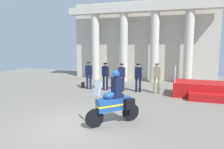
% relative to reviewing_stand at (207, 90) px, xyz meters
% --- Properties ---
extents(ground_plane, '(28.00, 28.00, 0.00)m').
position_rel_reviewing_stand_xyz_m(ground_plane, '(-4.70, -5.79, -0.37)').
color(ground_plane, gray).
extents(colonnade_backdrop, '(11.15, 1.46, 6.08)m').
position_rel_reviewing_stand_xyz_m(colonnade_backdrop, '(-4.41, 4.12, 2.88)').
color(colonnade_backdrop, beige).
rests_on(colonnade_backdrop, ground_plane).
extents(reviewing_stand, '(3.46, 2.12, 1.68)m').
position_rel_reviewing_stand_xyz_m(reviewing_stand, '(0.00, 0.00, 0.00)').
color(reviewing_stand, '#B71414').
rests_on(reviewing_stand, ground_plane).
extents(officer_in_row_0, '(0.40, 0.26, 1.70)m').
position_rel_reviewing_stand_xyz_m(officer_in_row_0, '(-6.82, -0.13, 0.63)').
color(officer_in_row_0, '#141938').
rests_on(officer_in_row_0, ground_plane).
extents(officer_in_row_1, '(0.40, 0.26, 1.68)m').
position_rel_reviewing_stand_xyz_m(officer_in_row_1, '(-5.73, -0.09, 0.62)').
color(officer_in_row_1, black).
rests_on(officer_in_row_1, ground_plane).
extents(officer_in_row_2, '(0.40, 0.26, 1.65)m').
position_rel_reviewing_stand_xyz_m(officer_in_row_2, '(-4.71, -0.05, 0.60)').
color(officer_in_row_2, '#191E42').
rests_on(officer_in_row_2, ground_plane).
extents(officer_in_row_3, '(0.40, 0.26, 1.67)m').
position_rel_reviewing_stand_xyz_m(officer_in_row_3, '(-3.71, 0.02, 0.61)').
color(officer_in_row_3, black).
rests_on(officer_in_row_3, ground_plane).
extents(officer_in_row_4, '(0.40, 0.26, 1.72)m').
position_rel_reviewing_stand_xyz_m(officer_in_row_4, '(-2.64, -0.01, 0.65)').
color(officer_in_row_4, gray).
rests_on(officer_in_row_4, ground_plane).
extents(motorcycle_with_rider, '(1.52, 1.60, 1.90)m').
position_rel_reviewing_stand_xyz_m(motorcycle_with_rider, '(-3.52, -5.12, 0.42)').
color(motorcycle_with_rider, black).
rests_on(motorcycle_with_rider, ground_plane).
extents(briefcase_on_ground, '(0.10, 0.32, 0.36)m').
position_rel_reviewing_stand_xyz_m(briefcase_on_ground, '(-7.34, 0.07, -0.19)').
color(briefcase_on_ground, black).
rests_on(briefcase_on_ground, ground_plane).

